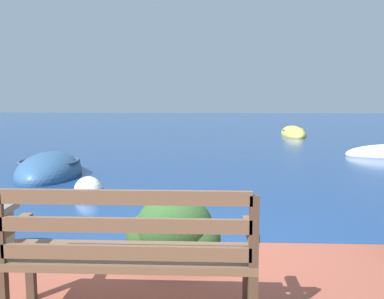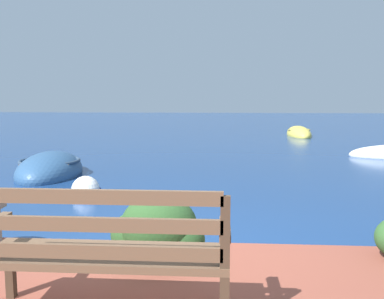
{
  "view_description": "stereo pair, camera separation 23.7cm",
  "coord_description": "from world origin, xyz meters",
  "px_view_note": "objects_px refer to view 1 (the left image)",
  "views": [
    {
      "loc": [
        0.38,
        -4.25,
        1.71
      ],
      "look_at": [
        -0.06,
        5.37,
        0.51
      ],
      "focal_mm": 40.0,
      "sensor_mm": 36.0,
      "label": 1
    },
    {
      "loc": [
        0.61,
        -4.24,
        1.71
      ],
      "look_at": [
        -0.06,
        5.37,
        0.51
      ],
      "focal_mm": 40.0,
      "sensor_mm": 36.0,
      "label": 2
    }
  ],
  "objects_px": {
    "rowboat_far": "(293,134)",
    "mooring_buoy": "(88,190)",
    "rowboat_nearest": "(50,172)",
    "park_bench": "(130,250)"
  },
  "relations": [
    {
      "from": "rowboat_far",
      "to": "mooring_buoy",
      "type": "bearing_deg",
      "value": -26.63
    },
    {
      "from": "rowboat_nearest",
      "to": "mooring_buoy",
      "type": "distance_m",
      "value": 2.24
    },
    {
      "from": "rowboat_nearest",
      "to": "park_bench",
      "type": "bearing_deg",
      "value": 19.95
    },
    {
      "from": "park_bench",
      "to": "rowboat_far",
      "type": "height_order",
      "value": "park_bench"
    },
    {
      "from": "park_bench",
      "to": "mooring_buoy",
      "type": "height_order",
      "value": "park_bench"
    },
    {
      "from": "rowboat_nearest",
      "to": "rowboat_far",
      "type": "relative_size",
      "value": 0.91
    },
    {
      "from": "rowboat_far",
      "to": "rowboat_nearest",
      "type": "bearing_deg",
      "value": -36.16
    },
    {
      "from": "rowboat_nearest",
      "to": "rowboat_far",
      "type": "bearing_deg",
      "value": 139.01
    },
    {
      "from": "park_bench",
      "to": "rowboat_nearest",
      "type": "bearing_deg",
      "value": 113.2
    },
    {
      "from": "rowboat_far",
      "to": "park_bench",
      "type": "bearing_deg",
      "value": -14.78
    }
  ]
}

